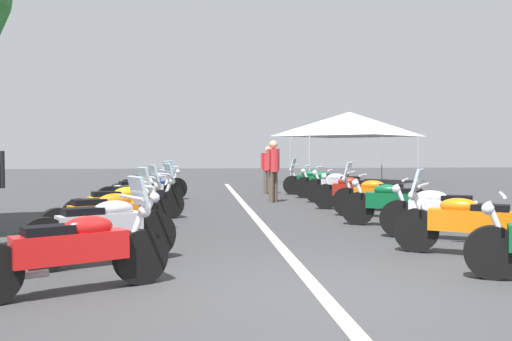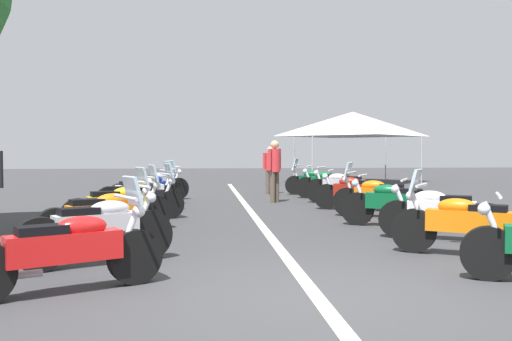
% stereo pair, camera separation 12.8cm
% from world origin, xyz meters
% --- Properties ---
extents(ground_plane, '(80.00, 80.00, 0.00)m').
position_xyz_m(ground_plane, '(0.00, 0.00, 0.00)').
color(ground_plane, '#38383A').
extents(lane_centre_stripe, '(24.63, 0.16, 0.01)m').
position_xyz_m(lane_centre_stripe, '(6.41, 0.00, 0.00)').
color(lane_centre_stripe, beige).
rests_on(lane_centre_stripe, ground_plane).
extents(motorcycle_left_row_0, '(1.17, 1.92, 1.19)m').
position_xyz_m(motorcycle_left_row_0, '(0.36, 2.52, 0.46)').
color(motorcycle_left_row_0, black).
rests_on(motorcycle_left_row_0, ground_plane).
extents(motorcycle_left_row_1, '(1.12, 1.88, 1.02)m').
position_xyz_m(motorcycle_left_row_1, '(1.76, 2.47, 0.47)').
color(motorcycle_left_row_1, black).
rests_on(motorcycle_left_row_1, ground_plane).
extents(motorcycle_left_row_2, '(1.08, 1.83, 1.20)m').
position_xyz_m(motorcycle_left_row_2, '(3.26, 2.66, 0.46)').
color(motorcycle_left_row_2, black).
rests_on(motorcycle_left_row_2, ground_plane).
extents(motorcycle_left_row_3, '(0.94, 1.92, 1.20)m').
position_xyz_m(motorcycle_left_row_3, '(4.83, 2.65, 0.46)').
color(motorcycle_left_row_3, black).
rests_on(motorcycle_left_row_3, ground_plane).
extents(motorcycle_left_row_4, '(0.97, 1.94, 1.19)m').
position_xyz_m(motorcycle_left_row_4, '(6.40, 2.48, 0.46)').
color(motorcycle_left_row_4, black).
rests_on(motorcycle_left_row_4, ground_plane).
extents(motorcycle_left_row_5, '(1.08, 1.97, 1.21)m').
position_xyz_m(motorcycle_left_row_5, '(8.06, 2.61, 0.47)').
color(motorcycle_left_row_5, black).
rests_on(motorcycle_left_row_5, ground_plane).
extents(motorcycle_left_row_6, '(1.18, 1.91, 1.20)m').
position_xyz_m(motorcycle_left_row_6, '(9.57, 2.59, 0.46)').
color(motorcycle_left_row_6, black).
rests_on(motorcycle_left_row_6, ground_plane).
extents(motorcycle_left_row_7, '(1.20, 1.97, 1.01)m').
position_xyz_m(motorcycle_left_row_7, '(10.98, 2.53, 0.46)').
color(motorcycle_left_row_7, black).
rests_on(motorcycle_left_row_7, ground_plane).
extents(motorcycle_right_row_1, '(1.33, 1.88, 1.20)m').
position_xyz_m(motorcycle_right_row_1, '(1.85, -2.49, 0.47)').
color(motorcycle_right_row_1, black).
rests_on(motorcycle_right_row_1, ground_plane).
extents(motorcycle_right_row_2, '(1.10, 1.86, 1.00)m').
position_xyz_m(motorcycle_right_row_2, '(3.29, -2.72, 0.45)').
color(motorcycle_right_row_2, black).
rests_on(motorcycle_right_row_2, ground_plane).
extents(motorcycle_right_row_3, '(1.18, 1.95, 1.00)m').
position_xyz_m(motorcycle_right_row_3, '(4.88, -2.53, 0.46)').
color(motorcycle_right_row_3, black).
rests_on(motorcycle_right_row_3, ground_plane).
extents(motorcycle_right_row_4, '(1.20, 1.95, 1.21)m').
position_xyz_m(motorcycle_right_row_4, '(6.37, -2.71, 0.47)').
color(motorcycle_right_row_4, black).
rests_on(motorcycle_right_row_4, ground_plane).
extents(motorcycle_right_row_5, '(1.02, 2.00, 1.00)m').
position_xyz_m(motorcycle_right_row_5, '(7.93, -2.60, 0.45)').
color(motorcycle_right_row_5, black).
rests_on(motorcycle_right_row_5, ground_plane).
extents(motorcycle_right_row_6, '(1.23, 1.96, 1.02)m').
position_xyz_m(motorcycle_right_row_6, '(9.56, -2.70, 0.47)').
color(motorcycle_right_row_6, black).
rests_on(motorcycle_right_row_6, ground_plane).
extents(motorcycle_right_row_7, '(1.06, 1.93, 1.01)m').
position_xyz_m(motorcycle_right_row_7, '(11.13, -2.65, 0.46)').
color(motorcycle_right_row_7, black).
rests_on(motorcycle_right_row_7, ground_plane).
extents(motorcycle_right_row_8, '(1.06, 1.98, 1.21)m').
position_xyz_m(motorcycle_right_row_8, '(12.52, -2.53, 0.46)').
color(motorcycle_right_row_8, black).
rests_on(motorcycle_right_row_8, ground_plane).
extents(bystander_1, '(0.40, 0.40, 1.75)m').
position_xyz_m(bystander_1, '(10.12, -0.87, 1.03)').
color(bystander_1, brown).
rests_on(bystander_1, ground_plane).
extents(bystander_2, '(0.32, 0.52, 1.60)m').
position_xyz_m(bystander_2, '(13.14, -1.11, 0.93)').
color(bystander_2, brown).
rests_on(bystander_2, ground_plane).
extents(event_tent, '(5.11, 5.11, 3.20)m').
position_xyz_m(event_tent, '(19.34, -5.61, 2.65)').
color(event_tent, white).
rests_on(event_tent, ground_plane).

